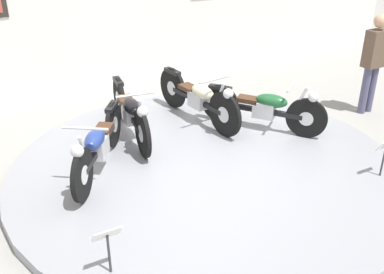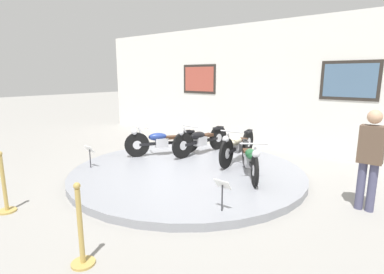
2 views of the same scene
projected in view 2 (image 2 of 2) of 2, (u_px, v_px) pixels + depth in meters
The scene contains 12 objects.
ground_plane at pixel (188, 174), 6.76m from camera, with size 60.00×60.00×0.00m, color gray.
display_platform at pixel (188, 172), 6.74m from camera, with size 5.12×5.12×0.14m, color gray.
back_wall at pixel (263, 86), 9.17m from camera, with size 14.00×0.22×3.76m.
motorcycle_blue at pixel (161, 141), 7.80m from camera, with size 1.16×1.67×0.79m.
motorcycle_black at pixel (200, 139), 7.92m from camera, with size 0.54×2.01×0.81m.
motorcycle_cream at pixel (237, 145), 7.23m from camera, with size 0.54×2.02×0.82m.
motorcycle_green at pixel (250, 158), 6.23m from camera, with size 1.21×1.60×0.78m.
info_placard_front_left at pixel (90, 152), 6.73m from camera, with size 0.26×0.11×0.51m.
info_placard_front_centre at pixel (222, 188), 4.56m from camera, with size 0.26×0.11×0.51m.
visitor_standing at pixel (370, 155), 4.80m from camera, with size 0.36×0.22×1.67m.
stanchion_post_left_of_entry at pixel (5, 192), 4.85m from camera, with size 0.28×0.28×1.02m.
stanchion_post_right_of_entry at pixel (81, 238), 3.48m from camera, with size 0.28×0.28×1.02m.
Camera 2 is at (4.11, -4.97, 2.20)m, focal length 28.00 mm.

